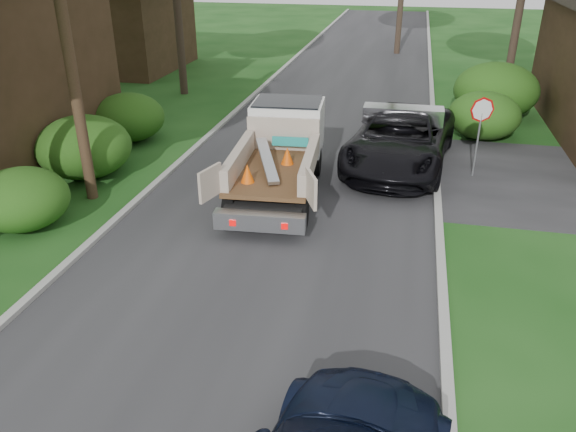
{
  "coord_description": "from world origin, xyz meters",
  "views": [
    {
      "loc": [
        3.04,
        -8.07,
        6.56
      ],
      "look_at": [
        0.72,
        2.61,
        1.2
      ],
      "focal_mm": 35.0,
      "sensor_mm": 36.0,
      "label": 1
    }
  ],
  "objects_px": {
    "flatbed_truck": "(282,145)",
    "black_pickup": "(401,139)",
    "utility_pole": "(61,5)",
    "house_left_far": "(112,12)",
    "stop_sign": "(481,120)"
  },
  "relations": [
    {
      "from": "house_left_far",
      "to": "flatbed_truck",
      "type": "height_order",
      "value": "house_left_far"
    },
    {
      "from": "flatbed_truck",
      "to": "house_left_far",
      "type": "bearing_deg",
      "value": 127.23
    },
    {
      "from": "stop_sign",
      "to": "house_left_far",
      "type": "distance_m",
      "value": 22.81
    },
    {
      "from": "stop_sign",
      "to": "flatbed_truck",
      "type": "height_order",
      "value": "stop_sign"
    },
    {
      "from": "flatbed_truck",
      "to": "black_pickup",
      "type": "xyz_separation_m",
      "value": [
        3.36,
        2.29,
        -0.33
      ]
    },
    {
      "from": "utility_pole",
      "to": "house_left_far",
      "type": "height_order",
      "value": "utility_pole"
    },
    {
      "from": "utility_pole",
      "to": "house_left_far",
      "type": "bearing_deg",
      "value": 115.23
    },
    {
      "from": "stop_sign",
      "to": "flatbed_truck",
      "type": "relative_size",
      "value": 0.41
    },
    {
      "from": "utility_pole",
      "to": "house_left_far",
      "type": "relative_size",
      "value": 1.32
    },
    {
      "from": "flatbed_truck",
      "to": "black_pickup",
      "type": "height_order",
      "value": "flatbed_truck"
    },
    {
      "from": "stop_sign",
      "to": "house_left_far",
      "type": "xyz_separation_m",
      "value": [
        -18.7,
        13.0,
        1.27
      ]
    },
    {
      "from": "stop_sign",
      "to": "black_pickup",
      "type": "bearing_deg",
      "value": 168.35
    },
    {
      "from": "stop_sign",
      "to": "house_left_far",
      "type": "bearing_deg",
      "value": 145.19
    },
    {
      "from": "stop_sign",
      "to": "black_pickup",
      "type": "distance_m",
      "value": 2.49
    },
    {
      "from": "utility_pole",
      "to": "black_pickup",
      "type": "bearing_deg",
      "value": 28.13
    }
  ]
}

